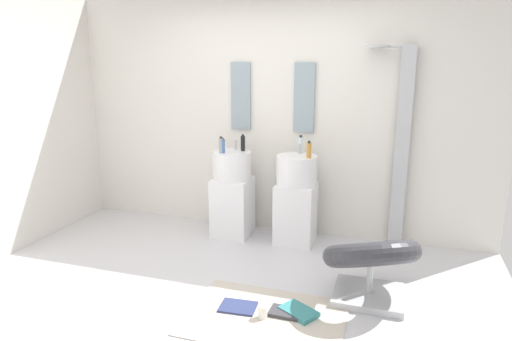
{
  "coord_description": "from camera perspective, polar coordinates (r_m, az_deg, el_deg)",
  "views": [
    {
      "loc": [
        1.33,
        -3.13,
        1.92
      ],
      "look_at": [
        0.15,
        0.55,
        0.95
      ],
      "focal_mm": 31.42,
      "sensor_mm": 36.0,
      "label": 1
    }
  ],
  "objects": [
    {
      "name": "area_rug",
      "position": [
        3.58,
        1.23,
        -18.19
      ],
      "size": [
        1.19,
        0.86,
        0.01
      ],
      "primitive_type": "cube",
      "color": "beige",
      "rests_on": "ground_plane"
    },
    {
      "name": "soap_bottle_clear",
      "position": [
        4.75,
        5.7,
        3.28
      ],
      "size": [
        0.05,
        0.05,
        0.19
      ],
      "color": "silver",
      "rests_on": "pedestal_sink_right"
    },
    {
      "name": "coffee_mug",
      "position": [
        3.54,
        0.85,
        -17.54
      ],
      "size": [
        0.07,
        0.07,
        0.1
      ],
      "primitive_type": "cylinder",
      "color": "white",
      "rests_on": "area_rug"
    },
    {
      "name": "vanity_mirror_right",
      "position": [
        4.82,
        6.16,
        9.18
      ],
      "size": [
        0.22,
        0.03,
        0.73
      ],
      "primitive_type": "cube",
      "color": "#8C9EA8"
    },
    {
      "name": "soap_bottle_amber",
      "position": [
        4.52,
        6.75,
        2.59
      ],
      "size": [
        0.05,
        0.05,
        0.17
      ],
      "color": "#C68C38",
      "rests_on": "pedestal_sink_right"
    },
    {
      "name": "magazine_navy",
      "position": [
        3.69,
        -2.3,
        -16.96
      ],
      "size": [
        0.3,
        0.23,
        0.02
      ],
      "primitive_type": "cube",
      "rotation": [
        0.0,
        0.0,
        0.08
      ],
      "color": "navy",
      "rests_on": "area_rug"
    },
    {
      "name": "shower_column",
      "position": [
        4.73,
        17.92,
        3.18
      ],
      "size": [
        0.49,
        0.24,
        2.05
      ],
      "color": "#B7BABF",
      "rests_on": "ground_plane"
    },
    {
      "name": "vanity_mirror_left",
      "position": [
        5.01,
        -1.95,
        9.44
      ],
      "size": [
        0.22,
        0.03,
        0.73
      ],
      "primitive_type": "cube",
      "color": "#8C9EA8"
    },
    {
      "name": "lounge_chair",
      "position": [
        3.78,
        14.42,
        -10.9
      ],
      "size": [
        1.06,
        1.06,
        0.65
      ],
      "color": "#B7BABF",
      "rests_on": "ground_plane"
    },
    {
      "name": "pedestal_sink_right",
      "position": [
        4.74,
        5.1,
        -3.6
      ],
      "size": [
        0.42,
        0.42,
        1.05
      ],
      "color": "white",
      "rests_on": "ground_plane"
    },
    {
      "name": "magazine_teal",
      "position": [
        3.62,
        5.46,
        -17.45
      ],
      "size": [
        0.34,
        0.3,
        0.03
      ],
      "primitive_type": "cube",
      "rotation": [
        0.0,
        0.0,
        -0.53
      ],
      "color": "teal",
      "rests_on": "area_rug"
    },
    {
      "name": "magazine_charcoal",
      "position": [
        3.61,
        4.05,
        -17.61
      ],
      "size": [
        0.28,
        0.17,
        0.03
      ],
      "primitive_type": "cube",
      "rotation": [
        0.0,
        0.0,
        -0.01
      ],
      "color": "#38383D",
      "rests_on": "area_rug"
    },
    {
      "name": "pedestal_sink_left",
      "position": [
        4.93,
        -3.02,
        -2.84
      ],
      "size": [
        0.42,
        0.42,
        1.05
      ],
      "color": "white",
      "rests_on": "ground_plane"
    },
    {
      "name": "rear_partition",
      "position": [
        5.0,
        2.23,
        6.95
      ],
      "size": [
        4.8,
        0.1,
        2.6
      ],
      "primitive_type": "cube",
      "color": "silver",
      "rests_on": "ground_plane"
    },
    {
      "name": "ground_plane",
      "position": [
        3.91,
        -4.73,
        -15.69
      ],
      "size": [
        4.8,
        3.6,
        0.04
      ],
      "primitive_type": "cube",
      "color": "silver"
    },
    {
      "name": "soap_bottle_blue",
      "position": [
        4.75,
        -4.33,
        3.14
      ],
      "size": [
        0.06,
        0.06,
        0.16
      ],
      "color": "#4C72B7",
      "rests_on": "pedestal_sink_left"
    },
    {
      "name": "soap_bottle_black",
      "position": [
        4.84,
        -1.68,
        3.5
      ],
      "size": [
        0.05,
        0.05,
        0.18
      ],
      "color": "black",
      "rests_on": "pedestal_sink_left"
    },
    {
      "name": "soap_bottle_grey",
      "position": [
        4.74,
        -4.49,
        3.21
      ],
      "size": [
        0.04,
        0.04,
        0.18
      ],
      "color": "#99999E",
      "rests_on": "pedestal_sink_left"
    }
  ]
}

